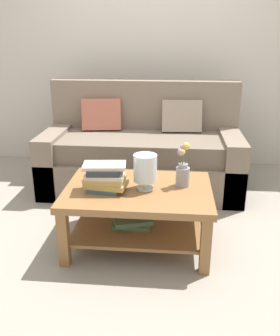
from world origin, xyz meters
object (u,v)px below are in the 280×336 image
at_px(glass_hurricane_vase, 145,169).
at_px(flower_pitcher, 183,169).
at_px(couch, 142,153).
at_px(coffee_table, 138,204).
at_px(book_stack_main, 105,177).

distance_m(glass_hurricane_vase, flower_pitcher, 0.28).
distance_m(couch, glass_hurricane_vase, 1.18).
xyz_separation_m(coffee_table, glass_hurricane_vase, (0.05, -0.01, 0.28)).
xyz_separation_m(couch, flower_pitcher, (0.39, -1.06, 0.23)).
bearing_deg(couch, coffee_table, -86.64).
relative_size(couch, coffee_table, 1.84).
bearing_deg(flower_pitcher, book_stack_main, -166.07).
height_order(book_stack_main, glass_hurricane_vase, glass_hurricane_vase).
bearing_deg(glass_hurricane_vase, coffee_table, 168.81).
bearing_deg(coffee_table, glass_hurricane_vase, -11.19).
bearing_deg(glass_hurricane_vase, flower_pitcher, 17.78).
height_order(coffee_table, flower_pitcher, flower_pitcher).
xyz_separation_m(book_stack_main, glass_hurricane_vase, (0.28, 0.05, 0.05)).
bearing_deg(coffee_table, flower_pitcher, 13.13).
relative_size(book_stack_main, flower_pitcher, 0.97).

